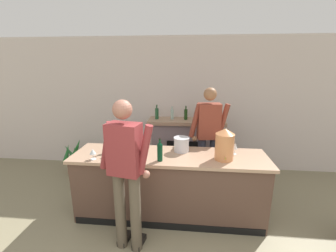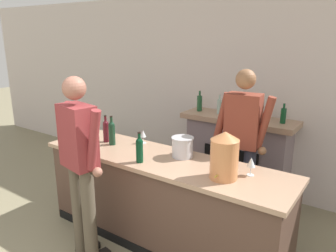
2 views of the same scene
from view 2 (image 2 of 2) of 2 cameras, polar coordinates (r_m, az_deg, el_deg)
The scene contains 14 objects.
wall_back_panel at distance 4.66m, azimuth 14.02°, elevation 5.19°, with size 12.00×0.07×2.75m.
bar_counter at distance 3.57m, azimuth -1.22°, elevation -12.77°, with size 2.73×0.73×0.96m.
fireplace_stone at distance 4.64m, azimuth 11.90°, elevation -4.98°, with size 1.54×0.52×1.43m.
potted_plant_corner at distance 5.72m, azimuth -11.39°, elevation -3.72°, with size 0.40×0.44×0.73m.
person_customer at distance 3.16m, azimuth -15.00°, elevation -6.40°, with size 0.65×0.36×1.84m.
person_bartender at distance 3.64m, azimuth 12.67°, elevation -3.21°, with size 0.66×0.34×1.85m.
copper_dispenser at distance 2.88m, azimuth 9.79°, elevation -5.02°, with size 0.25×0.29×0.43m.
ice_bucket_steel at distance 3.37m, azimuth 2.55°, elevation -3.67°, with size 0.23×0.23×0.21m.
wine_bottle_rose_blush at distance 3.89m, azimuth -10.76°, elevation -0.72°, with size 0.07×0.07×0.32m.
wine_bottle_chardonnay_pale at distance 3.77m, azimuth -9.75°, elevation -1.04°, with size 0.07×0.07×0.34m.
wine_bottle_riesling_slim at distance 3.22m, azimuth -5.00°, elevation -3.99°, with size 0.07×0.07×0.31m.
wine_glass_mid_counter at distance 3.01m, azimuth 14.29°, elevation -6.24°, with size 0.08×0.08×0.17m.
wine_glass_back_row at distance 3.82m, azimuth -15.80°, elevation -1.93°, with size 0.09×0.09×0.15m.
wine_glass_front_right at distance 3.79m, azimuth -4.36°, elevation -1.46°, with size 0.07×0.07×0.16m.
Camera 2 is at (1.62, -0.54, 2.19)m, focal length 35.00 mm.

